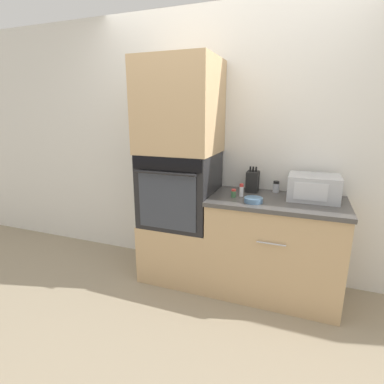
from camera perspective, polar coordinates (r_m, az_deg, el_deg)
The scene contains 12 objects.
ground_plane at distance 2.79m, azimuth 2.14°, elevation -19.26°, with size 12.00×12.00×0.00m, color gray.
wall_back at distance 2.93m, azimuth 6.37°, elevation 8.61°, with size 8.00×0.05×2.50m.
oven_cabinet_base at distance 3.00m, azimuth -2.09°, elevation -10.60°, with size 0.67×0.60×0.55m.
wall_oven at distance 2.79m, azimuth -2.24°, elevation 0.71°, with size 0.64×0.64×0.67m.
oven_cabinet_upper at distance 2.71m, azimuth -2.37°, elevation 15.89°, with size 0.67×0.60×0.80m.
counter_unit at distance 2.74m, azimuth 15.34°, elevation -10.04°, with size 1.11×0.63×0.87m.
microwave at distance 2.66m, azimuth 22.14°, elevation 0.81°, with size 0.40×0.32×0.21m.
knife_block at distance 2.78m, azimuth 11.47°, elevation 2.00°, with size 0.10×0.14×0.23m.
bowl at distance 2.46m, azimuth 11.62°, elevation -1.49°, with size 0.15×0.15×0.04m.
condiment_jar_near at distance 2.57m, azimuth 7.93°, elevation -0.25°, with size 0.04×0.04×0.07m.
condiment_jar_mid at distance 2.61m, azimuth 9.38°, elevation 0.33°, with size 0.04×0.04×0.11m.
condiment_jar_far at distance 2.81m, azimuth 15.71°, elevation 0.97°, with size 0.06×0.06×0.10m.
Camera 1 is at (0.73, -2.19, 1.57)m, focal length 28.00 mm.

